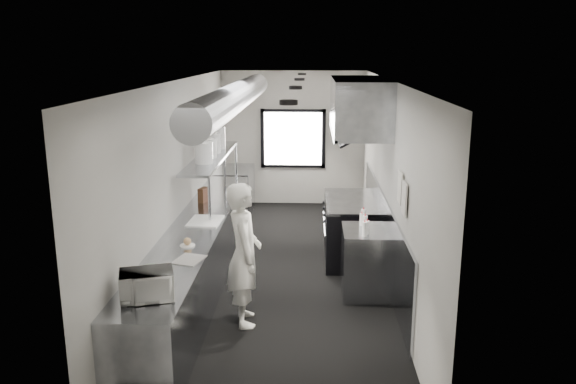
# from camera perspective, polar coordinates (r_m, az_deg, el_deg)

# --- Properties ---
(floor) EXTENTS (3.00, 8.00, 0.01)m
(floor) POSITION_cam_1_polar(r_m,az_deg,el_deg) (8.63, -0.44, -7.96)
(floor) COLOR black
(floor) RESTS_ON ground
(ceiling) EXTENTS (3.00, 8.00, 0.01)m
(ceiling) POSITION_cam_1_polar(r_m,az_deg,el_deg) (8.02, -0.48, 10.96)
(ceiling) COLOR silver
(ceiling) RESTS_ON wall_back
(wall_back) EXTENTS (3.00, 0.02, 2.80)m
(wall_back) POSITION_cam_1_polar(r_m,az_deg,el_deg) (12.14, 0.50, 5.31)
(wall_back) COLOR #B1B0A8
(wall_back) RESTS_ON floor
(wall_front) EXTENTS (3.00, 0.02, 2.80)m
(wall_front) POSITION_cam_1_polar(r_m,az_deg,el_deg) (4.41, -3.15, -10.39)
(wall_front) COLOR #B1B0A8
(wall_front) RESTS_ON floor
(wall_left) EXTENTS (0.02, 8.00, 2.80)m
(wall_left) POSITION_cam_1_polar(r_m,az_deg,el_deg) (8.42, -10.71, 1.23)
(wall_left) COLOR #B1B0A8
(wall_left) RESTS_ON floor
(wall_right) EXTENTS (0.02, 8.00, 2.80)m
(wall_right) POSITION_cam_1_polar(r_m,az_deg,el_deg) (8.27, 9.98, 1.03)
(wall_right) COLOR #B1B0A8
(wall_right) RESTS_ON floor
(wall_cladding) EXTENTS (0.03, 5.50, 1.10)m
(wall_cladding) POSITION_cam_1_polar(r_m,az_deg,el_deg) (8.78, 9.37, -3.94)
(wall_cladding) COLOR gray
(wall_cladding) RESTS_ON wall_right
(hvac_duct) EXTENTS (0.40, 6.40, 0.40)m
(hvac_duct) POSITION_cam_1_polar(r_m,az_deg,el_deg) (8.50, -5.12, 9.38)
(hvac_duct) COLOR gray
(hvac_duct) RESTS_ON ceiling
(service_window) EXTENTS (1.36, 0.05, 1.25)m
(service_window) POSITION_cam_1_polar(r_m,az_deg,el_deg) (12.10, 0.50, 5.29)
(service_window) COLOR silver
(service_window) RESTS_ON wall_back
(exhaust_hood) EXTENTS (0.81, 2.20, 0.88)m
(exhaust_hood) POSITION_cam_1_polar(r_m,az_deg,el_deg) (8.76, 7.02, 8.42)
(exhaust_hood) COLOR gray
(exhaust_hood) RESTS_ON ceiling
(prep_counter) EXTENTS (0.70, 6.00, 0.90)m
(prep_counter) POSITION_cam_1_polar(r_m,az_deg,el_deg) (8.14, -8.79, -6.10)
(prep_counter) COLOR gray
(prep_counter) RESTS_ON floor
(pass_shelf) EXTENTS (0.45, 3.00, 0.68)m
(pass_shelf) POSITION_cam_1_polar(r_m,az_deg,el_deg) (9.29, -7.51, 3.38)
(pass_shelf) COLOR gray
(pass_shelf) RESTS_ON prep_counter
(range) EXTENTS (0.88, 1.60, 0.94)m
(range) POSITION_cam_1_polar(r_m,az_deg,el_deg) (9.14, 6.30, -3.65)
(range) COLOR black
(range) RESTS_ON floor
(bottle_station) EXTENTS (0.65, 0.80, 0.90)m
(bottle_station) POSITION_cam_1_polar(r_m,az_deg,el_deg) (7.84, 7.78, -6.87)
(bottle_station) COLOR gray
(bottle_station) RESTS_ON floor
(far_work_table) EXTENTS (0.70, 1.20, 0.90)m
(far_work_table) POSITION_cam_1_polar(r_m,az_deg,el_deg) (11.64, -5.31, 0.11)
(far_work_table) COLOR gray
(far_work_table) RESTS_ON floor
(notice_sheet_a) EXTENTS (0.02, 0.28, 0.38)m
(notice_sheet_a) POSITION_cam_1_polar(r_m,az_deg,el_deg) (7.07, 11.02, 0.45)
(notice_sheet_a) COLOR silver
(notice_sheet_a) RESTS_ON wall_right
(notice_sheet_b) EXTENTS (0.02, 0.28, 0.38)m
(notice_sheet_b) POSITION_cam_1_polar(r_m,az_deg,el_deg) (6.74, 11.43, -0.65)
(notice_sheet_b) COLOR silver
(notice_sheet_b) RESTS_ON wall_right
(line_cook) EXTENTS (0.54, 0.70, 1.73)m
(line_cook) POSITION_cam_1_polar(r_m,az_deg,el_deg) (6.85, -4.37, -6.16)
(line_cook) COLOR white
(line_cook) RESTS_ON floor
(microwave) EXTENTS (0.54, 0.47, 0.28)m
(microwave) POSITION_cam_1_polar(r_m,az_deg,el_deg) (5.70, -13.80, -8.92)
(microwave) COLOR silver
(microwave) RESTS_ON prep_counter
(deli_tub_a) EXTENTS (0.19, 0.19, 0.11)m
(deli_tub_a) POSITION_cam_1_polar(r_m,az_deg,el_deg) (5.96, -14.94, -8.82)
(deli_tub_a) COLOR #ADB9AB
(deli_tub_a) RESTS_ON prep_counter
(deli_tub_b) EXTENTS (0.20, 0.20, 0.11)m
(deli_tub_b) POSITION_cam_1_polar(r_m,az_deg,el_deg) (6.27, -13.44, -7.60)
(deli_tub_b) COLOR #ADB9AB
(deli_tub_b) RESTS_ON prep_counter
(newspaper) EXTENTS (0.37, 0.42, 0.01)m
(newspaper) POSITION_cam_1_polar(r_m,az_deg,el_deg) (6.66, -9.76, -6.59)
(newspaper) COLOR silver
(newspaper) RESTS_ON prep_counter
(small_plate) EXTENTS (0.19, 0.19, 0.02)m
(small_plate) POSITION_cam_1_polar(r_m,az_deg,el_deg) (7.10, -9.91, -5.25)
(small_plate) COLOR white
(small_plate) RESTS_ON prep_counter
(pastry) EXTENTS (0.09, 0.09, 0.09)m
(pastry) POSITION_cam_1_polar(r_m,az_deg,el_deg) (7.08, -9.93, -4.83)
(pastry) COLOR tan
(pastry) RESTS_ON small_plate
(cutting_board) EXTENTS (0.45, 0.59, 0.02)m
(cutting_board) POSITION_cam_1_polar(r_m,az_deg,el_deg) (8.06, -8.18, -2.85)
(cutting_board) COLOR white
(cutting_board) RESTS_ON prep_counter
(knife_block) EXTENTS (0.14, 0.22, 0.22)m
(knife_block) POSITION_cam_1_polar(r_m,az_deg,el_deg) (9.08, -8.39, -0.28)
(knife_block) COLOR #542C1D
(knife_block) RESTS_ON prep_counter
(plate_stack_a) EXTENTS (0.31, 0.31, 0.31)m
(plate_stack_a) POSITION_cam_1_polar(r_m,az_deg,el_deg) (8.65, -8.32, 3.86)
(plate_stack_a) COLOR white
(plate_stack_a) RESTS_ON pass_shelf
(plate_stack_b) EXTENTS (0.27, 0.27, 0.29)m
(plate_stack_b) POSITION_cam_1_polar(r_m,az_deg,el_deg) (9.11, -7.78, 4.32)
(plate_stack_b) COLOR white
(plate_stack_b) RESTS_ON pass_shelf
(plate_stack_c) EXTENTS (0.29, 0.29, 0.32)m
(plate_stack_c) POSITION_cam_1_polar(r_m,az_deg,el_deg) (9.49, -7.33, 4.81)
(plate_stack_c) COLOR white
(plate_stack_c) RESTS_ON pass_shelf
(plate_stack_d) EXTENTS (0.26, 0.26, 0.37)m
(plate_stack_d) POSITION_cam_1_polar(r_m,az_deg,el_deg) (9.91, -6.92, 5.35)
(plate_stack_d) COLOR white
(plate_stack_d) RESTS_ON pass_shelf
(squeeze_bottle_a) EXTENTS (0.07, 0.07, 0.19)m
(squeeze_bottle_a) POSITION_cam_1_polar(r_m,az_deg,el_deg) (7.40, 7.58, -3.65)
(squeeze_bottle_a) COLOR white
(squeeze_bottle_a) RESTS_ON bottle_station
(squeeze_bottle_b) EXTENTS (0.06, 0.06, 0.18)m
(squeeze_bottle_b) POSITION_cam_1_polar(r_m,az_deg,el_deg) (7.49, 7.83, -3.50)
(squeeze_bottle_b) COLOR white
(squeeze_bottle_b) RESTS_ON bottle_station
(squeeze_bottle_c) EXTENTS (0.07, 0.07, 0.19)m
(squeeze_bottle_c) POSITION_cam_1_polar(r_m,az_deg,el_deg) (7.66, 7.62, -3.04)
(squeeze_bottle_c) COLOR white
(squeeze_bottle_c) RESTS_ON bottle_station
(squeeze_bottle_d) EXTENTS (0.07, 0.07, 0.17)m
(squeeze_bottle_d) POSITION_cam_1_polar(r_m,az_deg,el_deg) (7.84, 7.30, -2.71)
(squeeze_bottle_d) COLOR white
(squeeze_bottle_d) RESTS_ON bottle_station
(squeeze_bottle_e) EXTENTS (0.08, 0.08, 0.20)m
(squeeze_bottle_e) POSITION_cam_1_polar(r_m,az_deg,el_deg) (7.95, 7.47, -2.38)
(squeeze_bottle_e) COLOR white
(squeeze_bottle_e) RESTS_ON bottle_station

